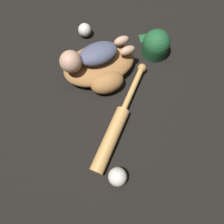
# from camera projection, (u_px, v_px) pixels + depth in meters

# --- Properties ---
(ground_plane) EXTENTS (6.00, 6.00, 0.00)m
(ground_plane) POSITION_uv_depth(u_px,v_px,m) (93.00, 64.00, 1.15)
(ground_plane) COLOR black
(baseball_glove) EXTENTS (0.41, 0.34, 0.10)m
(baseball_glove) POSITION_uv_depth(u_px,v_px,m) (100.00, 67.00, 1.08)
(baseball_glove) COLOR #A8703D
(baseball_glove) RESTS_ON ground
(baby_figure) EXTENTS (0.36, 0.16, 0.10)m
(baby_figure) POSITION_uv_depth(u_px,v_px,m) (91.00, 56.00, 1.00)
(baby_figure) COLOR #4C516B
(baby_figure) RESTS_ON baseball_glove
(baseball_bat) EXTENTS (0.51, 0.34, 0.06)m
(baseball_bat) POSITION_uv_depth(u_px,v_px,m) (116.00, 127.00, 0.98)
(baseball_bat) COLOR tan
(baseball_bat) RESTS_ON ground
(baseball) EXTENTS (0.08, 0.08, 0.08)m
(baseball) POSITION_uv_depth(u_px,v_px,m) (118.00, 177.00, 0.90)
(baseball) COLOR silver
(baseball) RESTS_ON ground
(baseball_spare) EXTENTS (0.07, 0.07, 0.07)m
(baseball_spare) POSITION_uv_depth(u_px,v_px,m) (85.00, 30.00, 1.19)
(baseball_spare) COLOR silver
(baseball_spare) RESTS_ON ground
(baseball_cap) EXTENTS (0.18, 0.21, 0.14)m
(baseball_cap) POSITION_uv_depth(u_px,v_px,m) (156.00, 45.00, 1.12)
(baseball_cap) COLOR #1E562D
(baseball_cap) RESTS_ON ground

